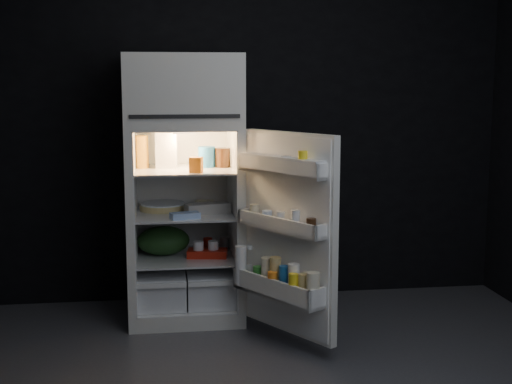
{
  "coord_description": "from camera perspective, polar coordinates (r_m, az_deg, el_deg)",
  "views": [
    {
      "loc": [
        -0.55,
        -3.48,
        1.6
      ],
      "look_at": [
        0.07,
        1.0,
        0.9
      ],
      "focal_mm": 50.0,
      "sensor_mm": 36.0,
      "label": 1
    }
  ],
  "objects": [
    {
      "name": "flat_package",
      "position": [
        4.63,
        -5.7,
        -1.89
      ],
      "size": [
        0.2,
        0.14,
        0.04
      ],
      "primitive_type": "cube",
      "rotation": [
        0.0,
        0.0,
        0.26
      ],
      "color": "#8EADDC",
      "rests_on": "refrigerator"
    },
    {
      "name": "wall_back",
      "position": [
        5.22,
        -1.87,
        6.05
      ],
      "size": [
        4.0,
        0.0,
        2.7
      ],
      "primitive_type": "cube",
      "color": "black",
      "rests_on": "ground"
    },
    {
      "name": "wrapped_pkg",
      "position": [
        5.03,
        -4.17,
        -0.94
      ],
      "size": [
        0.13,
        0.12,
        0.05
      ],
      "primitive_type": "cube",
      "rotation": [
        0.0,
        0.0,
        -0.29
      ],
      "color": "beige",
      "rests_on": "refrigerator"
    },
    {
      "name": "milk_jug",
      "position": [
        4.85,
        -7.17,
        3.36
      ],
      "size": [
        0.15,
        0.15,
        0.24
      ],
      "primitive_type": "cube",
      "rotation": [
        0.0,
        0.0,
        -0.11
      ],
      "color": "white",
      "rests_on": "refrigerator"
    },
    {
      "name": "amber_bottle",
      "position": [
        4.85,
        -9.09,
        3.19
      ],
      "size": [
        0.11,
        0.11,
        0.22
      ],
      "primitive_type": "cylinder",
      "rotation": [
        0.0,
        0.0,
        -0.39
      ],
      "color": "orange",
      "rests_on": "refrigerator"
    },
    {
      "name": "wall_front",
      "position": [
        1.88,
        9.12,
        0.98
      ],
      "size": [
        4.0,
        0.0,
        2.7
      ],
      "primitive_type": "cube",
      "color": "black",
      "rests_on": "ground"
    },
    {
      "name": "yogurt_tray",
      "position": [
        4.86,
        -3.91,
        -4.91
      ],
      "size": [
        0.29,
        0.18,
        0.05
      ],
      "primitive_type": "cube",
      "rotation": [
        0.0,
        0.0,
        -0.16
      ],
      "color": "#B41F0F",
      "rests_on": "refrigerator"
    },
    {
      "name": "refrigerator",
      "position": [
        4.85,
        -5.8,
        1.11
      ],
      "size": [
        0.76,
        0.71,
        1.78
      ],
      "color": "white",
      "rests_on": "ground"
    },
    {
      "name": "produce_bag",
      "position": [
        4.94,
        -7.42,
        -3.87
      ],
      "size": [
        0.36,
        0.31,
        0.2
      ],
      "primitive_type": "ellipsoid",
      "rotation": [
        0.0,
        0.0,
        0.01
      ],
      "color": "#193815",
      "rests_on": "refrigerator"
    },
    {
      "name": "egg_carton",
      "position": [
        4.79,
        -3.9,
        -1.32
      ],
      "size": [
        0.31,
        0.18,
        0.07
      ],
      "primitive_type": "cube",
      "rotation": [
        0.0,
        0.0,
        0.25
      ],
      "color": "#9C978E",
      "rests_on": "refrigerator"
    },
    {
      "name": "small_carton",
      "position": [
        4.57,
        -4.82,
        2.17
      ],
      "size": [
        0.09,
        0.08,
        0.1
      ],
      "primitive_type": "cube",
      "rotation": [
        0.0,
        0.0,
        -0.35
      ],
      "color": "orange",
      "rests_on": "refrigerator"
    },
    {
      "name": "mayo_jar",
      "position": [
        4.86,
        -3.96,
        2.82
      ],
      "size": [
        0.12,
        0.12,
        0.14
      ],
      "primitive_type": "cylinder",
      "rotation": [
        0.0,
        0.0,
        -0.08
      ],
      "color": "#1E5DA2",
      "rests_on": "refrigerator"
    },
    {
      "name": "jam_jar",
      "position": [
        4.85,
        -2.69,
        2.76
      ],
      "size": [
        0.12,
        0.12,
        0.13
      ],
      "primitive_type": "cylinder",
      "rotation": [
        0.0,
        0.0,
        0.21
      ],
      "color": "black",
      "rests_on": "refrigerator"
    },
    {
      "name": "small_can_red",
      "position": [
        5.04,
        -3.88,
        -4.18
      ],
      "size": [
        0.07,
        0.07,
        0.09
      ],
      "primitive_type": "cylinder",
      "rotation": [
        0.0,
        0.0,
        0.13
      ],
      "color": "#B41F0F",
      "rests_on": "refrigerator"
    },
    {
      "name": "pie",
      "position": [
        4.95,
        -7.48,
        -1.21
      ],
      "size": [
        0.38,
        0.38,
        0.04
      ],
      "primitive_type": "cylinder",
      "rotation": [
        0.0,
        0.0,
        -0.26
      ],
      "color": "tan",
      "rests_on": "refrigerator"
    },
    {
      "name": "fridge_door",
      "position": [
        4.27,
        2.41,
        -3.63
      ],
      "size": [
        0.55,
        0.71,
        1.22
      ],
      "color": "white",
      "rests_on": "ground"
    },
    {
      "name": "small_can_silver",
      "position": [
        5.05,
        -2.56,
        -4.12
      ],
      "size": [
        0.07,
        0.07,
        0.09
      ],
      "primitive_type": "cylinder",
      "rotation": [
        0.0,
        0.0,
        -0.02
      ],
      "color": "#B5B5B9",
      "rests_on": "refrigerator"
    }
  ]
}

